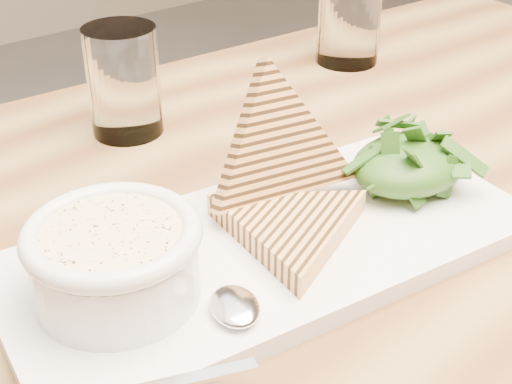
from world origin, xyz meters
TOP-DOWN VIEW (x-y plane):
  - table_top at (-0.24, 0.25)m, footprint 1.20×0.83m
  - table_leg_br at (0.29, 0.58)m, footprint 0.06×0.06m
  - platter at (-0.38, 0.23)m, footprint 0.45×0.24m
  - soup_bowl at (-0.51, 0.24)m, footprint 0.12×0.12m
  - soup at (-0.51, 0.24)m, footprint 0.10×0.10m
  - bowl_rim at (-0.51, 0.24)m, footprint 0.12×0.12m
  - sandwich_flat at (-0.36, 0.22)m, footprint 0.20×0.20m
  - sandwich_lean at (-0.34, 0.26)m, footprint 0.18×0.16m
  - salad_base at (-0.23, 0.21)m, footprint 0.11×0.09m
  - arugula_pile at (-0.23, 0.21)m, footprint 0.11×0.10m
  - spoon_bowl at (-0.45, 0.17)m, footprint 0.05×0.05m
  - glass_near at (-0.35, 0.49)m, footprint 0.07×0.07m
  - glass_far at (-0.03, 0.49)m, footprint 0.08×0.08m

SIDE VIEW (x-z plane):
  - table_leg_br at x=0.29m, z-range 0.00..0.73m
  - table_top at x=-0.24m, z-range 0.73..0.77m
  - platter at x=-0.38m, z-range 0.77..0.78m
  - spoon_bowl at x=-0.45m, z-range 0.78..0.79m
  - sandwich_flat at x=-0.36m, z-range 0.78..0.80m
  - salad_base at x=-0.23m, z-range 0.78..0.82m
  - soup_bowl at x=-0.51m, z-range 0.78..0.83m
  - arugula_pile at x=-0.23m, z-range 0.78..0.84m
  - glass_near at x=-0.35m, z-range 0.77..0.88m
  - glass_far at x=-0.03m, z-range 0.77..0.89m
  - sandwich_lean at x=-0.34m, z-range 0.75..0.92m
  - soup at x=-0.51m, z-range 0.83..0.84m
  - bowl_rim at x=-0.51m, z-range 0.83..0.84m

